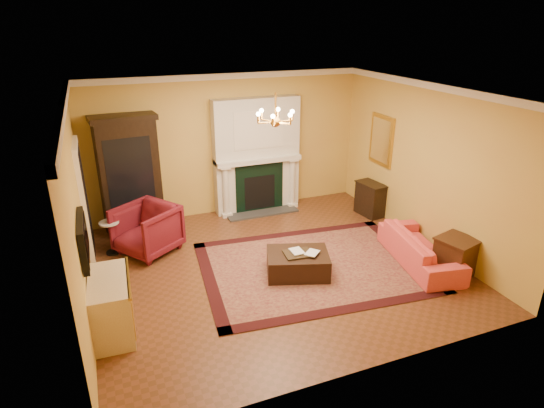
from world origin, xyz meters
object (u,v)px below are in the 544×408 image
china_cabinet (130,177)px  commode (111,306)px  wingback_armchair (147,227)px  pedestal_table (111,235)px  end_table (455,257)px  console_table (370,200)px  coral_sofa (421,244)px  leather_ottoman (298,263)px

china_cabinet → commode: 3.44m
wingback_armchair → pedestal_table: bearing=-140.6°
china_cabinet → end_table: (4.82, -3.83, -0.81)m
china_cabinet → end_table: size_ratio=3.60×
china_cabinet → commode: size_ratio=2.06×
china_cabinet → console_table: china_cabinet is taller
wingback_armchair → console_table: size_ratio=1.41×
console_table → coral_sofa: bearing=-107.4°
coral_sofa → console_table: size_ratio=2.74×
wingback_armchair → leather_ottoman: wingback_armchair is taller
coral_sofa → end_table: 0.61m
wingback_armchair → console_table: bearing=54.6°
coral_sofa → commode: bearing=100.2°
coral_sofa → console_table: coral_sofa is taller
console_table → leather_ottoman: size_ratio=0.69×
end_table → coral_sofa: bearing=119.4°
wingback_armchair → pedestal_table: 0.67m
commode → end_table: commode is taller
coral_sofa → china_cabinet: bearing=64.1°
pedestal_table → console_table: console_table is taller
commode → end_table: size_ratio=1.74×
console_table → wingback_armchair: bearing=171.7°
console_table → end_table: bearing=-99.3°
wingback_armchair → commode: size_ratio=0.91×
commode → wingback_armchair: bearing=73.6°
china_cabinet → leather_ottoman: (2.36, -2.87, -0.92)m
pedestal_table → commode: bearing=-93.0°
coral_sofa → leather_ottoman: size_ratio=1.89×
pedestal_table → china_cabinet: bearing=61.7°
console_table → leather_ottoman: (-2.52, -1.73, -0.15)m
pedestal_table → console_table: (5.39, -0.20, -0.02)m
console_table → leather_ottoman: console_table is taller
end_table → console_table: 2.68m
coral_sofa → end_table: size_ratio=3.08×
commode → china_cabinet: bearing=81.8°
coral_sofa → pedestal_table: bearing=75.1°
pedestal_table → commode: commode is taller
wingback_armchair → end_table: size_ratio=1.59×
commode → leather_ottoman: (2.99, 0.43, -0.20)m
end_table → console_table: bearing=88.7°
china_cabinet → wingback_armchair: china_cabinet is taller
wingback_armchair → pedestal_table: size_ratio=1.57×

